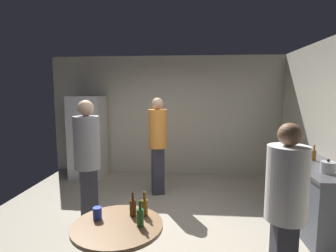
{
  "coord_description": "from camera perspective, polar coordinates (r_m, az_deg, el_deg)",
  "views": [
    {
      "loc": [
        0.53,
        -3.45,
        1.88
      ],
      "look_at": [
        0.19,
        0.77,
        1.34
      ],
      "focal_mm": 28.3,
      "sensor_mm": 36.0,
      "label": 1
    }
  ],
  "objects": [
    {
      "name": "ground_plane",
      "position": [
        3.99,
        -3.89,
        -21.74
      ],
      "size": [
        5.2,
        5.2,
        0.1
      ],
      "primitive_type": "cube",
      "color": "#B2A893"
    },
    {
      "name": "wall_back",
      "position": [
        6.12,
        -0.36,
        2.27
      ],
      "size": [
        5.32,
        0.06,
        2.7
      ],
      "primitive_type": "cube",
      "color": "beige",
      "rests_on": "ground_plane"
    },
    {
      "name": "refrigerator",
      "position": [
        6.16,
        -16.88,
        -2.23
      ],
      "size": [
        0.7,
        0.68,
        1.8
      ],
      "color": "silver",
      "rests_on": "ground_plane"
    },
    {
      "name": "kitchen_counter",
      "position": [
        4.46,
        28.12,
        -12.33
      ],
      "size": [
        0.64,
        1.87,
        0.9
      ],
      "color": "#4C515B",
      "rests_on": "ground_plane"
    },
    {
      "name": "kettle",
      "position": [
        3.82,
        31.22,
        -7.61
      ],
      "size": [
        0.24,
        0.17,
        0.18
      ],
      "color": "#B2B2B7",
      "rests_on": "kitchen_counter"
    },
    {
      "name": "wine_bottle_on_counter",
      "position": [
        4.82,
        25.4,
        -3.77
      ],
      "size": [
        0.08,
        0.08,
        0.31
      ],
      "color": "#3F141E",
      "rests_on": "kitchen_counter"
    },
    {
      "name": "beer_bottle_on_counter",
      "position": [
        4.39,
        28.91,
        -5.47
      ],
      "size": [
        0.06,
        0.06,
        0.23
      ],
      "color": "#8C5919",
      "rests_on": "kitchen_counter"
    },
    {
      "name": "foreground_table",
      "position": [
        2.56,
        -10.78,
        -22.13
      ],
      "size": [
        0.8,
        0.8,
        0.73
      ],
      "color": "olive",
      "rests_on": "ground_plane"
    },
    {
      "name": "beer_bottle_amber",
      "position": [
        2.59,
        -5.09,
        -16.96
      ],
      "size": [
        0.06,
        0.06,
        0.23
      ],
      "color": "#8C5919",
      "rests_on": "foreground_table"
    },
    {
      "name": "beer_bottle_brown",
      "position": [
        2.6,
        -7.57,
        -16.92
      ],
      "size": [
        0.06,
        0.06,
        0.23
      ],
      "color": "#593314",
      "rests_on": "foreground_table"
    },
    {
      "name": "beer_bottle_green",
      "position": [
        2.42,
        -6.01,
        -18.88
      ],
      "size": [
        0.06,
        0.06,
        0.23
      ],
      "color": "#26662D",
      "rests_on": "foreground_table"
    },
    {
      "name": "plastic_cup_blue",
      "position": [
        2.61,
        -14.97,
        -17.69
      ],
      "size": [
        0.08,
        0.08,
        0.11
      ],
      "primitive_type": "cylinder",
      "color": "blue",
      "rests_on": "foreground_table"
    },
    {
      "name": "person_in_white_shirt",
      "position": [
        2.53,
        24.02,
        -14.85
      ],
      "size": [
        0.34,
        0.34,
        1.63
      ],
      "rotation": [
        0.0,
        0.0,
        -3.15
      ],
      "color": "#2D2D38",
      "rests_on": "ground_plane"
    },
    {
      "name": "person_in_gray_shirt",
      "position": [
        3.68,
        -16.96,
        -6.14
      ],
      "size": [
        0.46,
        0.46,
        1.78
      ],
      "rotation": [
        0.0,
        0.0,
        -1.09
      ],
      "color": "#2D2D38",
      "rests_on": "ground_plane"
    },
    {
      "name": "person_in_orange_shirt",
      "position": [
        4.83,
        -2.23,
        -2.65
      ],
      "size": [
        0.42,
        0.42,
        1.79
      ],
      "rotation": [
        0.0,
        0.0,
        -1.3
      ],
      "color": "#2D2D38",
      "rests_on": "ground_plane"
    }
  ]
}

